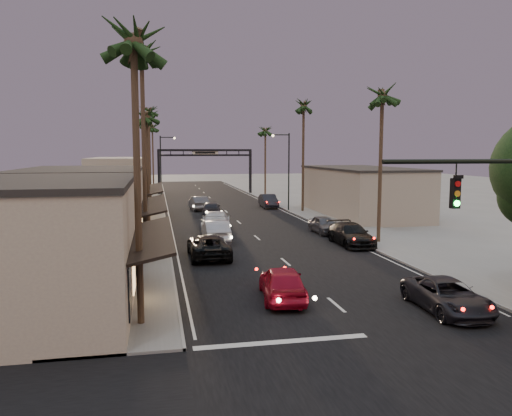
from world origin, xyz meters
name	(u,v)px	position (x,y,z in m)	size (l,w,h in m)	color
ground	(234,218)	(0.00, 40.00, 0.00)	(200.00, 200.00, 0.00)	slate
road	(227,212)	(0.00, 45.00, 0.00)	(14.00, 120.00, 0.02)	black
sidewalk_left	(143,207)	(-9.50, 52.00, 0.06)	(5.00, 92.00, 0.12)	slate
sidewalk_right	(292,204)	(9.50, 52.00, 0.06)	(5.00, 92.00, 0.12)	slate
storefront_near	(38,248)	(-13.00, 12.00, 2.75)	(8.00, 12.00, 5.50)	tan
storefront_mid	(83,211)	(-13.00, 26.00, 2.75)	(8.00, 14.00, 5.50)	gray
storefront_far	(105,195)	(-13.00, 42.00, 2.50)	(8.00, 16.00, 5.00)	tan
storefront_dist	(120,178)	(-13.00, 65.00, 3.00)	(8.00, 20.00, 6.00)	gray
building_right	(361,192)	(14.00, 40.00, 2.50)	(8.00, 18.00, 5.00)	gray
arch	(205,160)	(0.00, 70.00, 5.53)	(15.20, 0.40, 7.27)	black
streetlight_right	(287,165)	(6.92, 45.00, 5.33)	(2.13, 0.30, 9.00)	black
streetlight_left	(163,163)	(-6.92, 58.00, 5.33)	(2.13, 0.30, 9.00)	black
palm_la	(133,30)	(-8.60, 9.00, 11.44)	(3.20, 3.20, 13.20)	#38281C
palm_lb	(141,47)	(-8.60, 22.00, 13.39)	(3.20, 3.20, 15.20)	#38281C
palm_lc	(146,112)	(-8.60, 36.00, 10.47)	(3.20, 3.20, 12.20)	#38281C
palm_ld	(149,108)	(-8.60, 55.00, 12.42)	(3.20, 3.20, 14.20)	#38281C
palm_ra	(383,90)	(8.60, 24.00, 11.44)	(3.20, 3.20, 13.20)	#38281C
palm_rb	(304,102)	(8.60, 44.00, 12.42)	(3.20, 3.20, 14.20)	#38281C
palm_rc	(265,128)	(8.60, 64.00, 10.47)	(3.20, 3.20, 12.20)	#38281C
palm_far	(152,125)	(-8.30, 78.00, 11.44)	(3.20, 3.20, 13.20)	#38281C
oncoming_red	(282,283)	(-2.19, 11.29, 0.82)	(1.93, 4.79, 1.63)	maroon
oncoming_pickup	(209,246)	(-4.61, 21.28, 0.77)	(2.55, 5.53, 1.54)	black
oncoming_silver	(216,231)	(-3.47, 26.78, 0.84)	(1.78, 5.11, 1.68)	#9C9CA1
oncoming_white	(216,221)	(-2.82, 32.28, 0.88)	(2.46, 6.05, 1.75)	silver
oncoming_dgrey	(211,209)	(-2.10, 42.33, 0.81)	(1.90, 4.73, 1.61)	black
oncoming_grey_far	(199,203)	(-2.98, 48.00, 0.82)	(1.74, 4.98, 1.64)	#47474B
curbside_near	(447,296)	(4.41, 8.22, 0.70)	(2.31, 5.01, 1.39)	black
curbside_black	(351,234)	(6.20, 23.58, 0.80)	(2.25, 5.54, 1.61)	black
curbside_grey	(324,225)	(6.02, 29.08, 0.73)	(1.73, 4.31, 1.47)	#434348
curbside_far	(268,201)	(5.69, 48.98, 0.82)	(1.74, 5.00, 1.65)	black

